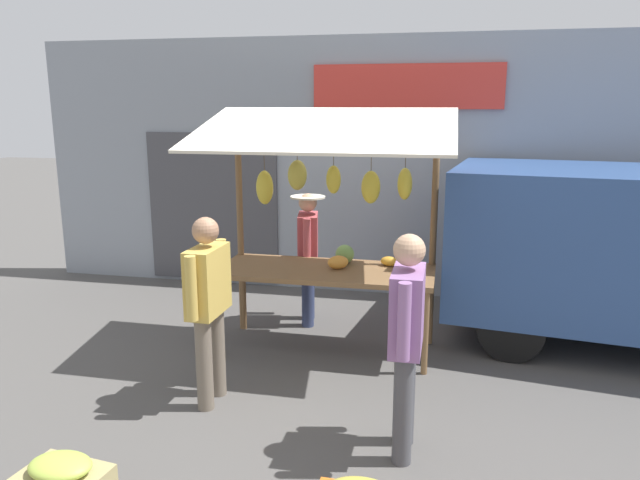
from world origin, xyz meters
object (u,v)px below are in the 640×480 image
object	(u,v)px
market_stall	(328,204)
vendor_with_sunhat	(308,249)
shopper_with_shopping_bag	(208,298)
shopper_with_ponytail	(407,330)

from	to	relation	value
market_stall	vendor_with_sunhat	xyz separation A→B (m)	(0.37, -0.70, -0.64)
market_stall	shopper_with_shopping_bag	world-z (taller)	market_stall
shopper_with_shopping_bag	shopper_with_ponytail	distance (m)	1.74
shopper_with_ponytail	shopper_with_shopping_bag	bearing A→B (deg)	75.38
vendor_with_sunhat	shopper_with_shopping_bag	xyz separation A→B (m)	(0.38, 2.07, 0.04)
market_stall	vendor_with_sunhat	bearing A→B (deg)	-61.97
shopper_with_shopping_bag	shopper_with_ponytail	size ratio (longest dim) A/B	0.98
market_stall	shopper_with_ponytail	size ratio (longest dim) A/B	1.51
market_stall	shopper_with_shopping_bag	size ratio (longest dim) A/B	1.53
vendor_with_sunhat	shopper_with_shopping_bag	world-z (taller)	shopper_with_shopping_bag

